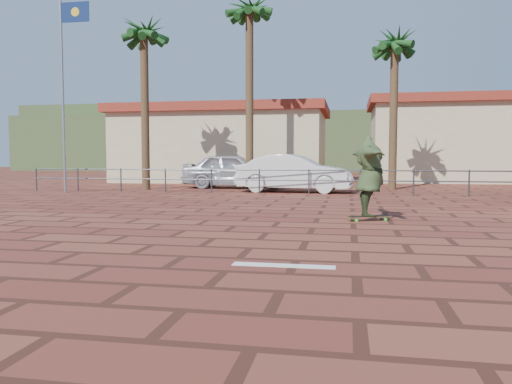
# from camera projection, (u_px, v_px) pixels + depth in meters

# --- Properties ---
(ground) EXTENTS (120.00, 120.00, 0.00)m
(ground) POSITION_uv_depth(u_px,v_px,m) (250.00, 248.00, 8.06)
(ground) COLOR brown
(ground) RESTS_ON ground
(paint_stripe) EXTENTS (1.40, 0.22, 0.01)m
(paint_stripe) POSITION_uv_depth(u_px,v_px,m) (283.00, 265.00, 6.75)
(paint_stripe) COLOR white
(paint_stripe) RESTS_ON ground
(guardrail) EXTENTS (24.06, 0.06, 1.00)m
(guardrail) POSITION_uv_depth(u_px,v_px,m) (309.00, 177.00, 19.78)
(guardrail) COLOR #47494F
(guardrail) RESTS_ON ground
(flagpole) EXTENTS (1.30, 0.10, 8.00)m
(flagpole) POSITION_uv_depth(u_px,v_px,m) (65.00, 79.00, 20.32)
(flagpole) COLOR gray
(flagpole) RESTS_ON ground
(palm_far_left) EXTENTS (2.40, 2.40, 8.25)m
(palm_far_left) POSITION_uv_depth(u_px,v_px,m) (144.00, 37.00, 22.19)
(palm_far_left) COLOR brown
(palm_far_left) RESTS_ON ground
(palm_left) EXTENTS (2.40, 2.40, 9.45)m
(palm_left) POSITION_uv_depth(u_px,v_px,m) (249.00, 15.00, 22.76)
(palm_left) COLOR brown
(palm_left) RESTS_ON ground
(palm_center) EXTENTS (2.40, 2.40, 7.75)m
(palm_center) POSITION_uv_depth(u_px,v_px,m) (395.00, 47.00, 22.17)
(palm_center) COLOR brown
(palm_center) RESTS_ON ground
(building_west) EXTENTS (12.60, 7.60, 4.50)m
(building_west) POSITION_uv_depth(u_px,v_px,m) (224.00, 144.00, 30.57)
(building_west) COLOR beige
(building_west) RESTS_ON ground
(building_east) EXTENTS (10.60, 6.60, 5.00)m
(building_east) POSITION_uv_depth(u_px,v_px,m) (458.00, 139.00, 29.95)
(building_east) COLOR beige
(building_east) RESTS_ON ground
(hill_front) EXTENTS (70.00, 18.00, 6.00)m
(hill_front) POSITION_uv_depth(u_px,v_px,m) (335.00, 144.00, 56.88)
(hill_front) COLOR #384C28
(hill_front) RESTS_ON ground
(hill_back) EXTENTS (35.00, 14.00, 8.00)m
(hill_back) POSITION_uv_depth(u_px,v_px,m) (170.00, 138.00, 66.71)
(hill_back) COLOR #384C28
(hill_back) RESTS_ON ground
(longboard) EXTENTS (1.06, 0.65, 0.10)m
(longboard) POSITION_uv_depth(u_px,v_px,m) (369.00, 217.00, 11.52)
(longboard) COLOR olive
(longboard) RESTS_ON ground
(skateboarder) EXTENTS (1.09, 2.37, 1.86)m
(skateboarder) POSITION_uv_depth(u_px,v_px,m) (370.00, 176.00, 11.45)
(skateboarder) COLOR #354826
(skateboarder) RESTS_ON longboard
(car_silver) EXTENTS (4.86, 1.98, 1.65)m
(car_silver) POSITION_uv_depth(u_px,v_px,m) (234.00, 171.00, 23.65)
(car_silver) COLOR #ABADB3
(car_silver) RESTS_ON ground
(car_white) EXTENTS (4.94, 2.06, 1.59)m
(car_white) POSITION_uv_depth(u_px,v_px,m) (294.00, 173.00, 20.94)
(car_white) COLOR silver
(car_white) RESTS_ON ground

